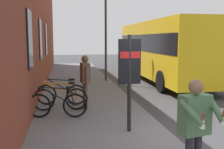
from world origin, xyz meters
TOP-DOWN VIEW (x-y plane):
  - ground at (6.00, -1.00)m, footprint 60.00×60.00m
  - sidewalk_pavement at (8.00, 1.75)m, footprint 24.00×3.50m
  - station_facade at (8.99, 3.80)m, footprint 22.00×0.65m
  - bicycle_by_door at (2.19, 2.79)m, footprint 0.48×1.76m
  - bicycle_beside_lamp at (3.00, 2.71)m, footprint 0.48×1.77m
  - bicycle_leaning_wall at (3.76, 2.68)m, footprint 0.50×1.75m
  - transit_info_sign at (0.69, 0.99)m, footprint 0.10×0.55m
  - city_bus at (9.16, -3.00)m, footprint 10.52×2.72m
  - pedestrian_crossing_street at (3.10, 1.90)m, footprint 0.67×0.31m
  - tourist_with_hotdogs at (-1.97, 0.60)m, footprint 0.66×0.66m
  - street_lamp at (8.97, 0.30)m, footprint 0.28×0.28m

SIDE VIEW (x-z plane):
  - ground at x=6.00m, z-range 0.00..0.00m
  - sidewalk_pavement at x=8.00m, z-range 0.00..0.12m
  - bicycle_beside_lamp at x=3.00m, z-range 0.02..1.00m
  - bicycle_leaning_wall at x=3.76m, z-range 0.02..1.00m
  - bicycle_by_door at x=2.19m, z-range 0.02..1.00m
  - tourist_with_hotdogs at x=-1.97m, z-range 0.32..2.01m
  - pedestrian_crossing_street at x=3.10m, z-range 0.32..2.09m
  - transit_info_sign at x=0.69m, z-range 0.52..2.92m
  - city_bus at x=9.16m, z-range 0.24..3.59m
  - street_lamp at x=8.97m, z-range 0.60..5.80m
  - station_facade at x=8.99m, z-range 0.00..8.38m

